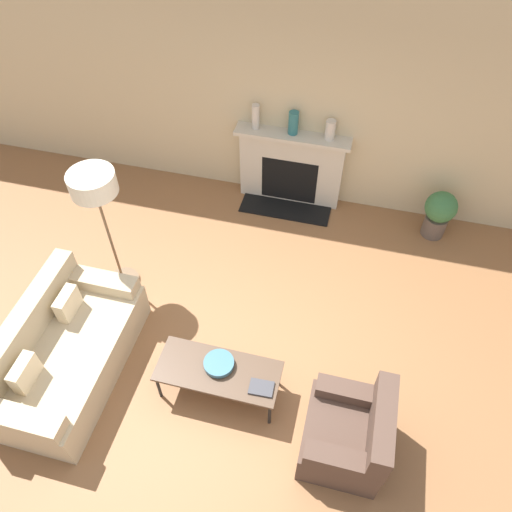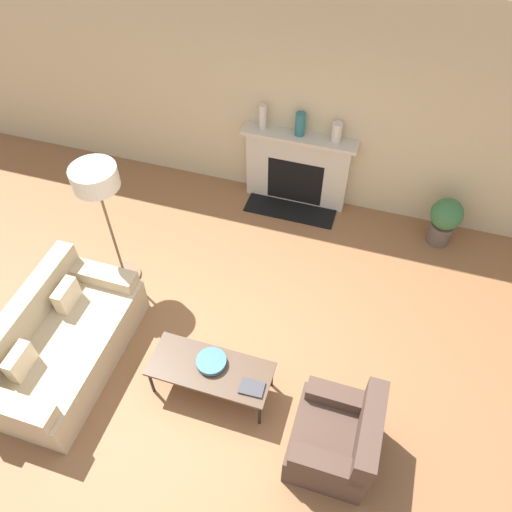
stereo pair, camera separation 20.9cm
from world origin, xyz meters
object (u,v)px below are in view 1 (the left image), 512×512
coffee_table (218,372)px  book (261,388)px  couch (64,353)px  mantel_vase_center_right (330,130)px  fireplace (291,168)px  mantel_vase_left (256,117)px  mantel_vase_center_left (293,123)px  potted_plant (439,212)px  armchair_near (349,434)px  bowl (219,363)px  floor_lamp (96,194)px

coffee_table → book: 0.47m
couch → mantel_vase_center_right: mantel_vase_center_right is taller
fireplace → mantel_vase_left: mantel_vase_left is taller
coffee_table → mantel_vase_center_right: size_ratio=4.73×
fireplace → mantel_vase_center_left: bearing=118.1°
book → potted_plant: bearing=58.2°
coffee_table → mantel_vase_center_right: mantel_vase_center_right is taller
couch → mantel_vase_center_right: bearing=-33.6°
armchair_near → book: 0.91m
armchair_near → bowl: 1.39m
couch → potted_plant: couch is taller
armchair_near → potted_plant: armchair_near is taller
armchair_near → mantel_vase_center_left: mantel_vase_center_left is taller
coffee_table → book: size_ratio=5.09×
couch → floor_lamp: 1.67m
book → mantel_vase_center_right: bearing=85.5°
fireplace → floor_lamp: (-1.67, -2.01, 0.90)m
mantel_vase_left → mantel_vase_center_left: 0.49m
couch → armchair_near: 2.96m
mantel_vase_left → potted_plant: mantel_vase_left is taller
couch → mantel_vase_center_left: bearing=-27.5°
fireplace → book: bearing=-83.4°
bowl → coffee_table: bearing=-82.5°
bowl → mantel_vase_left: (-0.41, 3.07, 0.79)m
floor_lamp → mantel_vase_left: bearing=60.0°
armchair_near → book: bearing=-102.6°
fireplace → book: (0.37, -3.19, -0.10)m
floor_lamp → fireplace: bearing=50.3°
mantel_vase_center_left → floor_lamp: bearing=-129.3°
armchair_near → fireplace: bearing=-159.7°
couch → floor_lamp: floor_lamp is taller
bowl → potted_plant: bearing=53.4°
couch → armchair_near: size_ratio=2.16×
fireplace → coffee_table: 3.11m
bowl → floor_lamp: (-1.58, 1.04, 0.97)m
book → mantel_vase_center_left: size_ratio=0.79×
bowl → potted_plant: (2.10, 2.82, -0.07)m
couch → book: bearing=-88.2°
floor_lamp → mantel_vase_left: size_ratio=5.04×
floor_lamp → potted_plant: bearing=25.8°
potted_plant → fireplace: bearing=173.4°
couch → bowl: 1.64m
bowl → mantel_vase_left: 3.19m
armchair_near → mantel_vase_center_left: bearing=-159.7°
couch → coffee_table: couch is taller
armchair_near → mantel_vase_center_right: (-0.79, 3.40, 0.89)m
couch → potted_plant: 4.79m
mantel_vase_left → mantel_vase_center_right: 0.96m
coffee_table → bowl: 0.09m
couch → bowl: bearing=-82.9°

